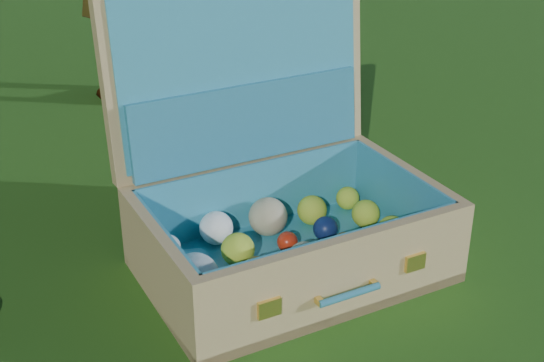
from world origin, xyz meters
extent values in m
plane|color=#215114|center=(0.00, 0.00, 0.00)|extent=(60.00, 60.00, 0.00)
cube|color=tan|center=(0.10, -0.10, 0.01)|extent=(0.59, 0.41, 0.02)
cube|color=tan|center=(0.09, -0.28, 0.09)|extent=(0.57, 0.05, 0.17)
cube|color=tan|center=(0.11, 0.08, 0.09)|extent=(0.57, 0.05, 0.17)
cube|color=tan|center=(-0.17, -0.09, 0.09)|extent=(0.04, 0.34, 0.17)
cube|color=tan|center=(0.38, -0.12, 0.09)|extent=(0.04, 0.34, 0.17)
cube|color=teal|center=(0.10, -0.10, 0.02)|extent=(0.54, 0.37, 0.01)
cube|color=teal|center=(0.09, -0.27, 0.10)|extent=(0.53, 0.03, 0.15)
cube|color=teal|center=(0.11, 0.06, 0.10)|extent=(0.53, 0.03, 0.15)
cube|color=teal|center=(-0.16, -0.09, 0.10)|extent=(0.02, 0.34, 0.15)
cube|color=teal|center=(0.36, -0.12, 0.10)|extent=(0.02, 0.34, 0.15)
cube|color=tan|center=(0.11, 0.12, 0.36)|extent=(0.57, 0.10, 0.38)
cube|color=teal|center=(0.11, 0.10, 0.36)|extent=(0.53, 0.07, 0.34)
cube|color=teal|center=(0.11, 0.08, 0.26)|extent=(0.51, 0.06, 0.16)
cube|color=#F2C659|center=(-0.06, -0.29, 0.09)|extent=(0.04, 0.01, 0.03)
cube|color=#F2C659|center=(0.24, -0.30, 0.09)|extent=(0.04, 0.01, 0.03)
cylinder|color=teal|center=(0.09, -0.31, 0.07)|extent=(0.12, 0.02, 0.01)
cube|color=#F2C659|center=(0.04, -0.30, 0.07)|extent=(0.01, 0.02, 0.01)
cube|color=#F2C659|center=(0.15, -0.31, 0.07)|extent=(0.01, 0.02, 0.01)
sphere|color=orange|center=(-0.12, -0.22, 0.06)|extent=(0.06, 0.06, 0.06)
sphere|color=#C7DE36|center=(-0.02, -0.23, 0.06)|extent=(0.07, 0.07, 0.07)
sphere|color=orange|center=(0.10, -0.23, 0.06)|extent=(0.07, 0.07, 0.07)
sphere|color=orange|center=(0.20, -0.23, 0.05)|extent=(0.05, 0.05, 0.05)
sphere|color=#0F1F4F|center=(0.32, -0.24, 0.06)|extent=(0.07, 0.07, 0.07)
sphere|color=white|center=(-0.12, -0.12, 0.07)|extent=(0.09, 0.09, 0.09)
sphere|color=orange|center=(0.00, -0.14, 0.06)|extent=(0.06, 0.06, 0.06)
sphere|color=#C6B98C|center=(0.10, -0.15, 0.06)|extent=(0.07, 0.07, 0.07)
sphere|color=orange|center=(0.20, -0.15, 0.06)|extent=(0.06, 0.06, 0.06)
sphere|color=#C7DE36|center=(0.31, -0.16, 0.06)|extent=(0.06, 0.06, 0.06)
sphere|color=red|center=(-0.10, -0.05, 0.05)|extent=(0.04, 0.04, 0.04)
sphere|color=#C7DE36|center=(0.00, -0.06, 0.06)|extent=(0.07, 0.07, 0.07)
sphere|color=red|center=(0.11, -0.07, 0.05)|extent=(0.04, 0.04, 0.04)
sphere|color=#0F1F4F|center=(0.21, -0.07, 0.05)|extent=(0.05, 0.05, 0.05)
sphere|color=#C7DE36|center=(0.31, -0.07, 0.06)|extent=(0.06, 0.06, 0.06)
sphere|color=white|center=(-0.11, 0.03, 0.05)|extent=(0.05, 0.05, 0.05)
sphere|color=white|center=(0.01, 0.03, 0.06)|extent=(0.07, 0.07, 0.07)
sphere|color=#C6B98C|center=(0.12, 0.01, 0.07)|extent=(0.08, 0.08, 0.08)
sphere|color=#C7DE36|center=(0.22, 0.00, 0.06)|extent=(0.06, 0.06, 0.06)
sphere|color=#C7DE36|center=(0.33, 0.02, 0.05)|extent=(0.05, 0.05, 0.05)
camera|label=1|loc=(-0.59, -1.18, 0.84)|focal=50.00mm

